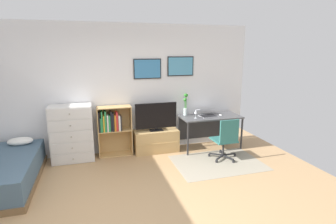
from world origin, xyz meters
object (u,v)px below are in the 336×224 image
object	(u,v)px
bamboo_vase	(186,105)
wine_glass	(196,112)
laptop	(207,113)
desk	(209,121)
dresser	(72,134)
office_chair	(226,138)
tv_stand	(156,141)
television	(156,117)
computer_mouse	(221,115)
bookshelf	(112,126)

from	to	relation	value
bamboo_vase	wine_glass	xyz separation A→B (m)	(0.11, -0.32, -0.10)
laptop	desk	bearing A→B (deg)	14.21
dresser	office_chair	bearing A→B (deg)	-15.99
laptop	office_chair	bearing A→B (deg)	-90.52
tv_stand	television	world-z (taller)	television
desk	office_chair	bearing A→B (deg)	-89.45
computer_mouse	dresser	bearing A→B (deg)	177.10
tv_stand	bookshelf	bearing A→B (deg)	177.14
desk	office_chair	world-z (taller)	office_chair
bookshelf	bamboo_vase	size ratio (longest dim) A/B	2.12
bookshelf	tv_stand	size ratio (longest dim) A/B	1.10
office_chair	laptop	size ratio (longest dim) A/B	1.94
dresser	bamboo_vase	world-z (taller)	bamboo_vase
dresser	laptop	world-z (taller)	dresser
television	computer_mouse	world-z (taller)	television
laptop	bamboo_vase	bearing A→B (deg)	153.58
dresser	wine_glass	size ratio (longest dim) A/B	6.25
television	office_chair	bearing A→B (deg)	-34.30
television	computer_mouse	distance (m)	1.44
television	wine_glass	world-z (taller)	television
television	laptop	distance (m)	1.15
tv_stand	computer_mouse	xyz separation A→B (m)	(1.43, -0.17, 0.52)
bookshelf	wine_glass	bearing A→B (deg)	-8.55
bookshelf	bamboo_vase	world-z (taller)	bamboo_vase
desk	wine_glass	distance (m)	0.50
dresser	computer_mouse	world-z (taller)	dresser
bookshelf	wine_glass	size ratio (longest dim) A/B	5.78
dresser	laptop	xyz separation A→B (m)	(2.86, -0.05, 0.24)
tv_stand	laptop	bearing A→B (deg)	-3.13
wine_glass	dresser	bearing A→B (deg)	175.47
office_chair	laptop	distance (m)	0.87
television	laptop	bearing A→B (deg)	-2.02
bamboo_vase	wine_glass	distance (m)	0.35
television	desk	size ratio (longest dim) A/B	0.68
tv_stand	computer_mouse	bearing A→B (deg)	-6.92
bookshelf	television	distance (m)	0.93
laptop	bamboo_vase	world-z (taller)	bamboo_vase
television	desk	bearing A→B (deg)	-0.89
television	bamboo_vase	world-z (taller)	bamboo_vase
tv_stand	desk	size ratio (longest dim) A/B	0.72
computer_mouse	bamboo_vase	xyz separation A→B (m)	(-0.73, 0.28, 0.21)
tv_stand	desk	distance (m)	1.27
laptop	bamboo_vase	distance (m)	0.50
television	laptop	world-z (taller)	television
bookshelf	television	size ratio (longest dim) A/B	1.16
office_chair	laptop	world-z (taller)	laptop
desk	wine_glass	bearing A→B (deg)	-156.01
computer_mouse	bookshelf	bearing A→B (deg)	174.66
bookshelf	bamboo_vase	distance (m)	1.66
television	bookshelf	bearing A→B (deg)	175.75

